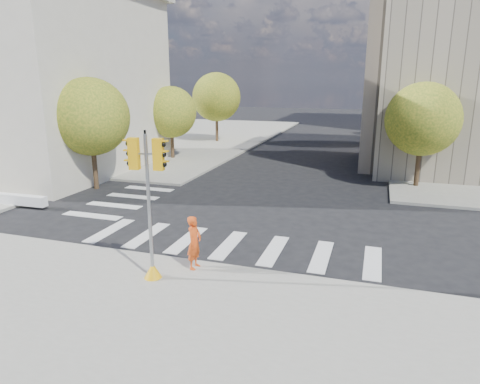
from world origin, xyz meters
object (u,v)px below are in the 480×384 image
lamp_near (427,106)px  lamp_far (413,97)px  traffic_signal (150,218)px  photographer (194,242)px

lamp_near → lamp_far: size_ratio=1.00×
lamp_near → traffic_signal: size_ratio=1.73×
lamp_near → lamp_far: (0.00, 14.00, 0.00)m
lamp_near → photographer: 20.71m
lamp_near → photographer: lamp_near is taller
lamp_near → traffic_signal: 21.94m
photographer → lamp_near: bearing=-22.3°
lamp_far → traffic_signal: lamp_far is taller
lamp_far → photographer: size_ratio=4.48×
photographer → lamp_far: bearing=-12.5°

